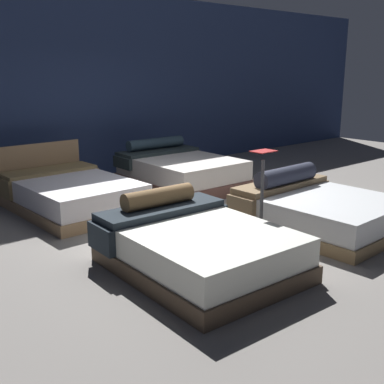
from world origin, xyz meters
name	(u,v)px	position (x,y,z in m)	size (l,w,h in m)	color
ground_plane	(187,219)	(0.00, 0.00, -0.01)	(18.00, 18.00, 0.02)	gray
showroom_back_wall	(71,87)	(0.00, 3.36, 1.75)	(18.00, 0.06, 3.50)	navy
bed_0	(197,247)	(-1.07, -1.45, 0.26)	(1.65, 2.03, 0.75)	brown
bed_1	(318,210)	(1.08, -1.45, 0.25)	(1.76, 1.96, 0.75)	#8F734D
bed_2	(71,194)	(-1.05, 1.48, 0.25)	(1.56, 2.17, 0.90)	#967553
bed_3	(181,172)	(1.08, 1.46, 0.29)	(1.63, 2.08, 0.82)	brown
price_sign	(261,209)	(0.00, -1.39, 0.45)	(0.28, 0.24, 1.15)	#3F3F44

